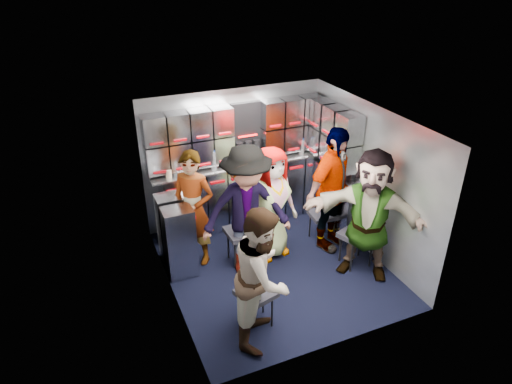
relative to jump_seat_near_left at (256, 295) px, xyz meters
name	(u,v)px	position (x,y,z in m)	size (l,w,h in m)	color
floor	(275,267)	(0.65, 0.86, -0.41)	(3.00, 3.00, 0.00)	black
wall_back	(234,157)	(0.65, 2.36, 0.64)	(2.80, 0.04, 2.10)	#939AA1
wall_left	(167,223)	(-0.75, 0.86, 0.64)	(0.04, 3.00, 2.10)	#939AA1
wall_right	(369,181)	(2.05, 0.86, 0.64)	(0.04, 3.00, 2.10)	#939AA1
ceiling	(278,120)	(0.65, 0.86, 1.69)	(2.80, 3.00, 0.02)	silver
cart_bank_back	(240,194)	(0.65, 2.15, 0.09)	(2.68, 0.38, 0.99)	gray
cart_bank_left	(176,235)	(-0.54, 1.42, 0.09)	(0.38, 0.76, 0.99)	gray
counter	(239,164)	(0.65, 2.15, 0.61)	(2.68, 0.42, 0.03)	silver
locker_bank_back	(237,133)	(0.65, 2.21, 1.08)	(2.68, 0.28, 0.82)	gray
locker_bank_right	(335,135)	(1.90, 1.56, 1.08)	(0.28, 1.00, 0.82)	gray
right_cabinet	(333,199)	(1.90, 1.46, 0.09)	(0.28, 1.20, 1.00)	gray
coffee_niche	(247,131)	(0.83, 2.27, 1.06)	(0.46, 0.16, 0.84)	black
red_latch_strip	(244,177)	(0.65, 1.95, 0.47)	(2.60, 0.02, 0.03)	#9B030B
jump_seat_near_left	(256,295)	(0.00, 0.00, 0.00)	(0.48, 0.46, 0.46)	black
jump_seat_mid_left	(242,234)	(0.30, 1.19, 0.03)	(0.43, 0.41, 0.50)	black
jump_seat_center	(265,220)	(0.73, 1.39, 0.03)	(0.47, 0.45, 0.50)	black
jump_seat_mid_right	(323,216)	(1.59, 1.23, -0.02)	(0.40, 0.38, 0.44)	black
jump_seat_near_right	(357,236)	(1.70, 0.51, 0.03)	(0.53, 0.52, 0.50)	black
attendant_standing	(193,209)	(-0.28, 1.46, 0.40)	(0.59, 0.39, 1.62)	black
attendant_arc_a	(263,276)	(0.00, -0.18, 0.40)	(0.79, 0.61, 1.62)	black
attendant_arc_b	(247,211)	(0.30, 1.01, 0.48)	(1.15, 0.66, 1.79)	black
attendant_arc_c	(270,203)	(0.73, 1.21, 0.40)	(0.79, 0.51, 1.61)	black
attendant_arc_d	(332,190)	(1.59, 1.05, 0.50)	(1.06, 0.44, 1.81)	black
attendant_arc_e	(369,215)	(1.70, 0.33, 0.47)	(1.63, 0.52, 1.76)	black
bottle_left	(175,168)	(-0.33, 2.10, 0.73)	(0.07, 0.07, 0.22)	white
bottle_mid	(214,160)	(0.24, 2.10, 0.75)	(0.07, 0.07, 0.26)	white
bottle_right	(302,147)	(1.68, 2.10, 0.74)	(0.07, 0.07, 0.23)	white
cup_left	(169,173)	(-0.43, 2.09, 0.68)	(0.09, 0.09, 0.11)	tan
cup_right	(279,154)	(1.28, 2.09, 0.68)	(0.08, 0.08, 0.11)	tan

